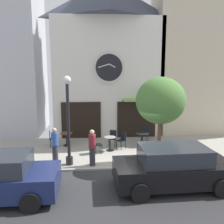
{
  "coord_description": "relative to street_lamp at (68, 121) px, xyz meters",
  "views": [
    {
      "loc": [
        -1.38,
        -9.97,
        4.27
      ],
      "look_at": [
        -0.45,
        2.62,
        2.1
      ],
      "focal_mm": 39.05,
      "sensor_mm": 36.0,
      "label": 1
    }
  ],
  "objects": [
    {
      "name": "cafe_table_near_curb",
      "position": [
        -0.44,
        2.87,
        -1.52
      ],
      "size": [
        0.7,
        0.7,
        0.75
      ],
      "color": "black",
      "rests_on": "ground_plane"
    },
    {
      "name": "clock_building",
      "position": [
        2.1,
        5.8,
        3.08
      ],
      "size": [
        7.04,
        3.99,
        9.88
      ],
      "color": "silver",
      "rests_on": "ground_plane"
    },
    {
      "name": "parked_car_black",
      "position": [
        4.02,
        -2.48,
        -1.29
      ],
      "size": [
        4.36,
        2.14,
        1.55
      ],
      "color": "black",
      "rests_on": "ground_plane"
    },
    {
      "name": "cafe_chair_under_awning",
      "position": [
        2.19,
        2.64,
        -1.52
      ],
      "size": [
        0.5,
        0.5,
        0.9
      ],
      "color": "black",
      "rests_on": "ground_plane"
    },
    {
      "name": "street_tree",
      "position": [
        4.1,
        -0.24,
        0.88
      ],
      "size": [
        2.2,
        1.98,
        3.99
      ],
      "color": "brown",
      "rests_on": "ground_plane"
    },
    {
      "name": "ground_plane",
      "position": [
        2.55,
        -1.47,
        -2.07
      ],
      "size": [
        26.71,
        11.94,
        0.13
      ],
      "color": "#9E998E"
    },
    {
      "name": "cafe_table_center",
      "position": [
        3.87,
        2.57,
        -1.51
      ],
      "size": [
        0.76,
        0.76,
        0.73
      ],
      "color": "black",
      "rests_on": "ground_plane"
    },
    {
      "name": "cafe_chair_left_end",
      "position": [
        2.68,
        2.18,
        -1.52
      ],
      "size": [
        0.56,
        0.56,
        0.9
      ],
      "color": "black",
      "rests_on": "ground_plane"
    },
    {
      "name": "cafe_chair_curbside",
      "position": [
        1.25,
        1.45,
        -1.52
      ],
      "size": [
        0.51,
        0.51,
        0.9
      ],
      "color": "black",
      "rests_on": "ground_plane"
    },
    {
      "name": "cafe_chair_facing_wall",
      "position": [
        4.2,
        3.32,
        -1.52
      ],
      "size": [
        0.55,
        0.55,
        0.9
      ],
      "color": "black",
      "rests_on": "ground_plane"
    },
    {
      "name": "cafe_chair_right_end",
      "position": [
        -1.26,
        2.77,
        -1.52
      ],
      "size": [
        0.47,
        0.47,
        0.9
      ],
      "color": "black",
      "rests_on": "ground_plane"
    },
    {
      "name": "street_lamp",
      "position": [
        0.0,
        0.0,
        0.0
      ],
      "size": [
        0.36,
        0.36,
        4.03
      ],
      "color": "black",
      "rests_on": "ground_plane"
    },
    {
      "name": "neighbor_building_right",
      "position": [
        8.87,
        6.14,
        5.51
      ],
      "size": [
        6.99,
        3.31,
        15.11
      ],
      "color": "beige",
      "rests_on": "ground_plane"
    },
    {
      "name": "pedestrian_blue",
      "position": [
        -0.67,
        0.26,
        -1.19
      ],
      "size": [
        0.45,
        0.45,
        1.67
      ],
      "color": "#2D2D38",
      "rests_on": "ground_plane"
    },
    {
      "name": "cafe_table_center_right",
      "position": [
        1.98,
        1.81,
        -1.55
      ],
      "size": [
        0.62,
        0.62,
        0.76
      ],
      "color": "black",
      "rests_on": "ground_plane"
    },
    {
      "name": "pedestrian_maroon",
      "position": [
        1.05,
        -0.2,
        -1.19
      ],
      "size": [
        0.44,
        0.44,
        1.67
      ],
      "color": "#2D2D38",
      "rests_on": "ground_plane"
    }
  ]
}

